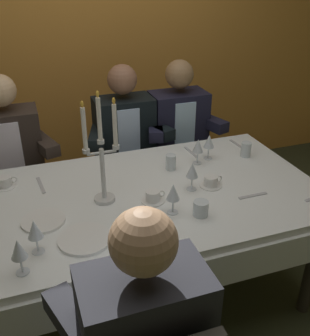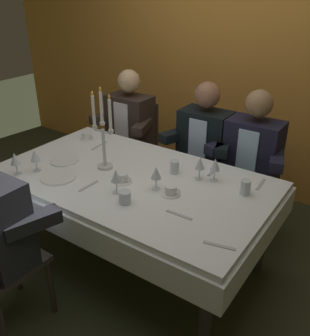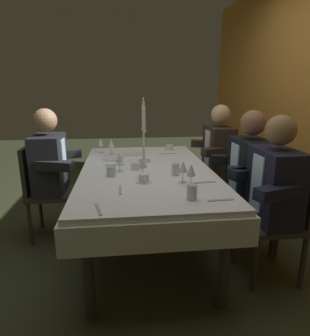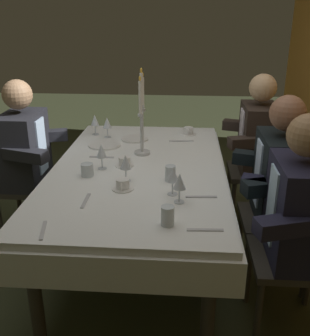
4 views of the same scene
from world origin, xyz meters
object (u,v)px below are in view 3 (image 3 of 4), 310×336
at_px(wine_glass_5, 119,158).
at_px(seated_diner_3, 275,186).
at_px(coffee_cup_2, 136,166).
at_px(coffee_cup_1, 144,178).
at_px(seated_diner_0, 219,150).
at_px(dinner_plate_1, 133,154).
at_px(wine_glass_3, 101,142).
at_px(seated_diner_2, 250,169).
at_px(seated_diner_1, 49,163).
at_px(wine_glass_1, 111,143).
at_px(wine_glass_0, 183,167).
at_px(coffee_cup_0, 170,148).
at_px(water_tumbler_1, 175,169).
at_px(candelabra, 144,136).
at_px(wine_glass_4, 143,163).
at_px(dinner_plate_0, 112,158).
at_px(water_tumbler_2, 192,192).
at_px(water_tumbler_0, 111,171).
at_px(wine_glass_2, 191,171).
at_px(dining_table, 146,182).

bearing_deg(wine_glass_5, seated_diner_3, 66.58).
xyz_separation_m(coffee_cup_2, seated_diner_3, (0.54, 0.98, -0.03)).
bearing_deg(coffee_cup_1, seated_diner_3, 79.06).
relative_size(wine_glass_5, seated_diner_0, 0.13).
bearing_deg(dinner_plate_1, seated_diner_0, 97.73).
bearing_deg(coffee_cup_1, wine_glass_3, -159.90).
distance_m(coffee_cup_2, seated_diner_2, 0.98).
distance_m(coffee_cup_2, seated_diner_1, 0.85).
height_order(seated_diner_1, seated_diner_3, same).
distance_m(wine_glass_1, wine_glass_5, 0.67).
height_order(wine_glass_0, seated_diner_3, seated_diner_3).
bearing_deg(seated_diner_0, seated_diner_3, 0.00).
distance_m(coffee_cup_0, coffee_cup_2, 0.84).
bearing_deg(wine_glass_3, water_tumbler_1, 35.65).
bearing_deg(coffee_cup_0, coffee_cup_2, -29.60).
bearing_deg(coffee_cup_1, coffee_cup_0, 161.08).
bearing_deg(candelabra, wine_glass_4, -5.28).
relative_size(dinner_plate_0, seated_diner_2, 0.20).
bearing_deg(dinner_plate_1, seated_diner_3, 41.53).
distance_m(wine_glass_4, coffee_cup_2, 0.26).
relative_size(dinner_plate_1, coffee_cup_2, 1.61).
bearing_deg(water_tumbler_2, wine_glass_4, -151.77).
bearing_deg(water_tumbler_0, candelabra, 145.25).
height_order(water_tumbler_2, coffee_cup_1, water_tumbler_2).
xyz_separation_m(dinner_plate_0, wine_glass_4, (0.64, 0.25, 0.11)).
xyz_separation_m(dinner_plate_1, wine_glass_2, (1.07, 0.37, 0.11)).
relative_size(wine_glass_2, water_tumbler_0, 2.09).
bearing_deg(wine_glass_3, dining_table, 32.03).
distance_m(coffee_cup_1, coffee_cup_2, 0.36).
bearing_deg(seated_diner_2, water_tumbler_1, -80.63).
xyz_separation_m(wine_glass_2, water_tumbler_0, (-0.32, -0.57, -0.08)).
xyz_separation_m(dining_table, seated_diner_1, (-0.31, -0.89, 0.11)).
relative_size(water_tumbler_0, seated_diner_2, 0.06).
distance_m(wine_glass_0, coffee_cup_2, 0.53).
relative_size(dining_table, candelabra, 3.25).
distance_m(wine_glass_2, seated_diner_0, 1.35).
bearing_deg(water_tumbler_2, coffee_cup_1, -144.71).
relative_size(dinner_plate_0, wine_glass_4, 1.48).
relative_size(wine_glass_3, seated_diner_3, 0.13).
xyz_separation_m(dinner_plate_0, seated_diner_2, (0.51, 1.19, -0.01)).
height_order(water_tumbler_1, seated_diner_0, seated_diner_0).
bearing_deg(wine_glass_4, wine_glass_1, -162.44).
height_order(wine_glass_3, seated_diner_3, seated_diner_3).
xyz_separation_m(wine_glass_2, water_tumbler_1, (-0.28, -0.06, -0.07)).
relative_size(dining_table, coffee_cup_2, 14.70).
xyz_separation_m(candelabra, wine_glass_3, (-0.44, -0.43, -0.13)).
bearing_deg(seated_diner_3, wine_glass_5, -113.42).
relative_size(wine_glass_2, coffee_cup_1, 1.24).
height_order(wine_glass_5, seated_diner_0, seated_diner_0).
bearing_deg(wine_glass_1, wine_glass_2, 27.99).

